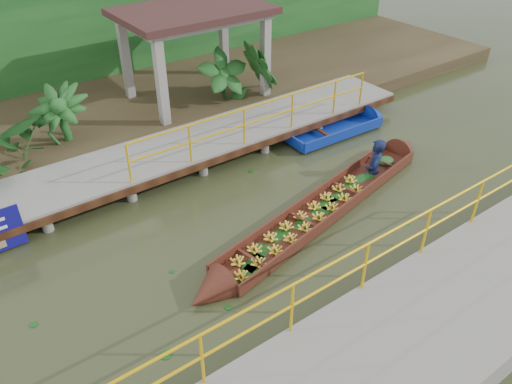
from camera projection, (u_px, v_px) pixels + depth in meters
ground at (228, 242)px, 10.72m from camera, size 80.00×80.00×0.00m
land_strip at (97, 112)px, 15.62m from camera, size 30.00×8.00×0.45m
far_dock at (155, 158)px, 12.76m from camera, size 16.00×2.06×1.66m
near_dock at (418, 338)px, 8.23m from camera, size 18.00×2.40×1.73m
pavilion at (193, 21)px, 14.82m from camera, size 4.40×3.00×3.00m
foliage_backdrop at (58, 36)px, 16.30m from camera, size 30.00×0.80×4.00m
vendor_boat at (338, 191)px, 11.81m from camera, size 8.41×2.55×2.20m
moored_blue_boat at (355, 123)px, 15.13m from camera, size 3.56×1.05×0.84m
tropical_plants at (55, 119)px, 12.67m from camera, size 14.43×1.43×1.79m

